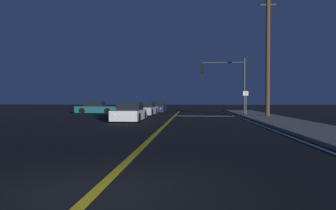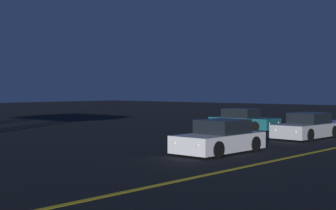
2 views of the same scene
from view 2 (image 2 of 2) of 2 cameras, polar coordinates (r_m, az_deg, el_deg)
lane_line_center at (r=15.15m, az=4.89°, el=-7.94°), size 0.20×42.52×0.01m
car_following_oncoming_teal at (r=32.00m, az=8.67°, el=-1.79°), size 4.37×2.02×1.34m
car_parked_curb_silver at (r=27.07m, az=15.75°, el=-2.48°), size 2.04×4.40×1.34m
car_far_approaching_white at (r=20.21m, az=5.99°, el=-3.85°), size 1.97×4.21×1.34m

